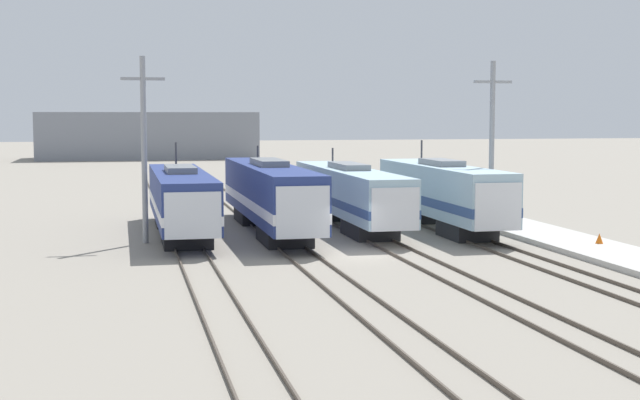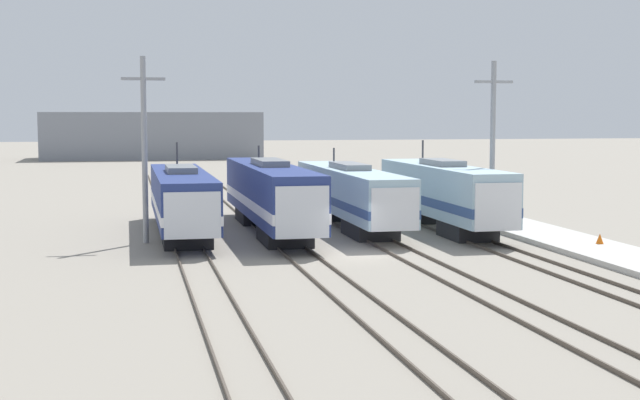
{
  "view_description": "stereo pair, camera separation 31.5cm",
  "coord_description": "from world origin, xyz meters",
  "px_view_note": "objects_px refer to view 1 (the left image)",
  "views": [
    {
      "loc": [
        -10.99,
        -41.68,
        6.82
      ],
      "look_at": [
        -0.86,
        3.6,
        2.41
      ],
      "focal_mm": 50.0,
      "sensor_mm": 36.0,
      "label": 1
    },
    {
      "loc": [
        -10.68,
        -41.75,
        6.82
      ],
      "look_at": [
        -0.86,
        3.6,
        2.41
      ],
      "focal_mm": 50.0,
      "sensor_mm": 36.0,
      "label": 2
    }
  ],
  "objects_px": {
    "catenary_tower_left": "(144,146)",
    "traffic_cone": "(599,238)",
    "locomotive_far_left": "(181,200)",
    "catenary_tower_right": "(492,143)",
    "locomotive_far_right": "(444,194)",
    "locomotive_center_right": "(351,195)",
    "locomotive_center_left": "(270,195)"
  },
  "relations": [
    {
      "from": "locomotive_center_left",
      "to": "catenary_tower_left",
      "type": "xyz_separation_m",
      "value": [
        -7.22,
        -2.65,
        3.01
      ]
    },
    {
      "from": "locomotive_center_left",
      "to": "catenary_tower_right",
      "type": "distance_m",
      "value": 13.19
    },
    {
      "from": "locomotive_far_left",
      "to": "locomotive_center_right",
      "type": "height_order",
      "value": "locomotive_far_left"
    },
    {
      "from": "locomotive_far_left",
      "to": "catenary_tower_right",
      "type": "bearing_deg",
      "value": -7.9
    },
    {
      "from": "locomotive_center_left",
      "to": "catenary_tower_left",
      "type": "relative_size",
      "value": 2.01
    },
    {
      "from": "traffic_cone",
      "to": "locomotive_center_left",
      "type": "bearing_deg",
      "value": 147.28
    },
    {
      "from": "locomotive_far_left",
      "to": "catenary_tower_left",
      "type": "distance_m",
      "value": 4.51
    },
    {
      "from": "catenary_tower_left",
      "to": "locomotive_center_right",
      "type": "bearing_deg",
      "value": 17.3
    },
    {
      "from": "catenary_tower_left",
      "to": "traffic_cone",
      "type": "distance_m",
      "value": 24.22
    },
    {
      "from": "locomotive_center_left",
      "to": "catenary_tower_right",
      "type": "bearing_deg",
      "value": -11.92
    },
    {
      "from": "locomotive_far_right",
      "to": "catenary_tower_left",
      "type": "xyz_separation_m",
      "value": [
        -17.51,
        -1.55,
        3.04
      ]
    },
    {
      "from": "locomotive_center_left",
      "to": "locomotive_center_right",
      "type": "relative_size",
      "value": 1.04
    },
    {
      "from": "locomotive_far_left",
      "to": "traffic_cone",
      "type": "xyz_separation_m",
      "value": [
        20.55,
        -9.71,
        -1.5
      ]
    },
    {
      "from": "catenary_tower_right",
      "to": "traffic_cone",
      "type": "relative_size",
      "value": 18.86
    },
    {
      "from": "locomotive_far_left",
      "to": "locomotive_center_left",
      "type": "bearing_deg",
      "value": 2.18
    },
    {
      "from": "locomotive_far_left",
      "to": "locomotive_center_left",
      "type": "height_order",
      "value": "locomotive_far_left"
    },
    {
      "from": "locomotive_center_left",
      "to": "locomotive_center_right",
      "type": "bearing_deg",
      "value": 13.12
    },
    {
      "from": "traffic_cone",
      "to": "catenary_tower_left",
      "type": "bearing_deg",
      "value": 162.24
    },
    {
      "from": "catenary_tower_right",
      "to": "locomotive_far_right",
      "type": "bearing_deg",
      "value": 145.75
    },
    {
      "from": "locomotive_far_left",
      "to": "catenary_tower_left",
      "type": "height_order",
      "value": "catenary_tower_left"
    },
    {
      "from": "locomotive_far_right",
      "to": "catenary_tower_left",
      "type": "distance_m",
      "value": 17.84
    },
    {
      "from": "catenary_tower_right",
      "to": "locomotive_far_left",
      "type": "bearing_deg",
      "value": 172.1
    },
    {
      "from": "locomotive_center_left",
      "to": "traffic_cone",
      "type": "distance_m",
      "value": 18.39
    },
    {
      "from": "locomotive_center_right",
      "to": "locomotive_far_right",
      "type": "relative_size",
      "value": 1.15
    },
    {
      "from": "locomotive_center_right",
      "to": "catenary_tower_left",
      "type": "bearing_deg",
      "value": -162.7
    },
    {
      "from": "catenary_tower_left",
      "to": "locomotive_center_left",
      "type": "bearing_deg",
      "value": 20.17
    },
    {
      "from": "catenary_tower_right",
      "to": "traffic_cone",
      "type": "height_order",
      "value": "catenary_tower_right"
    },
    {
      "from": "locomotive_far_left",
      "to": "catenary_tower_right",
      "type": "relative_size",
      "value": 1.79
    },
    {
      "from": "locomotive_far_right",
      "to": "locomotive_center_right",
      "type": "bearing_deg",
      "value": 155.91
    },
    {
      "from": "locomotive_far_right",
      "to": "catenary_tower_left",
      "type": "height_order",
      "value": "catenary_tower_left"
    },
    {
      "from": "locomotive_center_right",
      "to": "catenary_tower_right",
      "type": "xyz_separation_m",
      "value": [
        7.42,
        -3.85,
        3.17
      ]
    },
    {
      "from": "locomotive_center_right",
      "to": "locomotive_center_left",
      "type": "bearing_deg",
      "value": -166.88
    }
  ]
}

